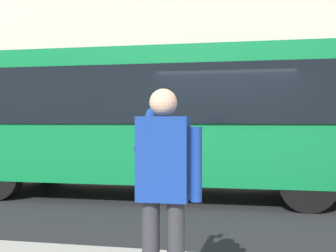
# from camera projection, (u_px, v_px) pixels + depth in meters

# --- Properties ---
(ground_plane) EXTENTS (60.00, 60.00, 0.00)m
(ground_plane) POSITION_uv_depth(u_px,v_px,m) (226.00, 202.00, 7.79)
(ground_plane) COLOR #232326
(building_facade_far) EXTENTS (28.00, 1.55, 12.00)m
(building_facade_far) POSITION_uv_depth(u_px,v_px,m) (234.00, 0.00, 14.39)
(building_facade_far) COLOR beige
(building_facade_far) RESTS_ON ground_plane
(red_bus) EXTENTS (9.05, 2.54, 3.08)m
(red_bus) POSITION_uv_depth(u_px,v_px,m) (153.00, 117.00, 8.56)
(red_bus) COLOR #0F7238
(red_bus) RESTS_ON ground_plane
(pedestrian_photographer) EXTENTS (0.53, 0.52, 1.70)m
(pedestrian_photographer) POSITION_uv_depth(u_px,v_px,m) (164.00, 179.00, 3.13)
(pedestrian_photographer) COLOR #2D2D33
(pedestrian_photographer) RESTS_ON sidewalk_curb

